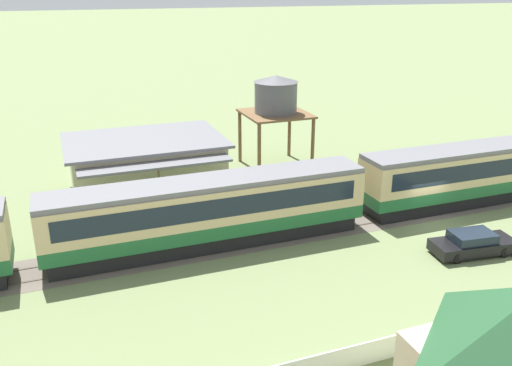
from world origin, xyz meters
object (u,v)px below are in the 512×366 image
(station_building, at_px, (146,164))
(water_tower, at_px, (276,98))
(parked_car_black, at_px, (473,244))
(passenger_train, at_px, (364,187))

(station_building, height_order, water_tower, water_tower)
(station_building, relative_size, parked_car_black, 2.27)
(station_building, bearing_deg, passenger_train, -41.31)
(station_building, bearing_deg, parked_car_black, -47.54)
(water_tower, bearing_deg, passenger_train, -84.96)
(parked_car_black, bearing_deg, passenger_train, 125.28)
(passenger_train, bearing_deg, station_building, 138.69)
(parked_car_black, bearing_deg, water_tower, 110.52)
(passenger_train, xyz_separation_m, parked_car_black, (3.36, -6.20, -1.61))
(passenger_train, xyz_separation_m, station_building, (-11.82, 10.39, -0.30))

